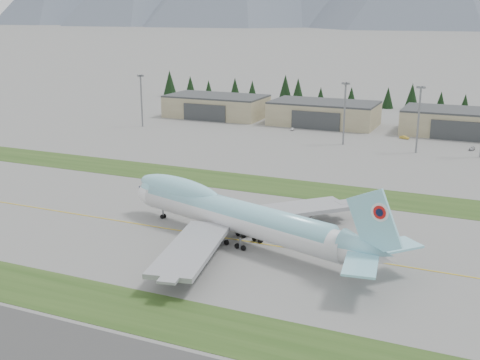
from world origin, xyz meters
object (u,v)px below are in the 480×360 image
at_px(service_vehicle_a, 292,130).
at_px(service_vehicle_c, 472,150).
at_px(hangar_left, 216,106).
at_px(hangar_center, 324,113).
at_px(boeing_747_freighter, 235,215).
at_px(hangar_right, 462,122).
at_px(service_vehicle_b, 404,139).

height_order(service_vehicle_a, service_vehicle_c, service_vehicle_c).
relative_size(service_vehicle_a, service_vehicle_c, 0.81).
relative_size(hangar_left, hangar_center, 1.00).
xyz_separation_m(boeing_747_freighter, hangar_center, (-22.57, 150.84, -0.99)).
xyz_separation_m(hangar_left, hangar_right, (115.00, 0.00, 0.00)).
distance_m(hangar_left, hangar_center, 55.00).
height_order(hangar_center, service_vehicle_a, hangar_center).
bearing_deg(service_vehicle_b, hangar_right, -27.13).
distance_m(boeing_747_freighter, hangar_center, 152.52).
distance_m(service_vehicle_a, service_vehicle_b, 48.35).
xyz_separation_m(hangar_center, service_vehicle_a, (-8.82, -18.56, -5.39)).
relative_size(hangar_right, service_vehicle_a, 14.11).
distance_m(hangar_center, service_vehicle_b, 43.82).
height_order(service_vehicle_a, service_vehicle_b, service_vehicle_b).
bearing_deg(service_vehicle_b, service_vehicle_c, -91.16).
bearing_deg(boeing_747_freighter, hangar_right, 93.32).
bearing_deg(service_vehicle_a, boeing_747_freighter, -87.84).
xyz_separation_m(hangar_left, service_vehicle_b, (94.53, -18.13, -5.39)).
relative_size(boeing_747_freighter, hangar_left, 1.52).
relative_size(hangar_right, service_vehicle_b, 11.91).
bearing_deg(hangar_left, service_vehicle_c, -13.54).
height_order(boeing_747_freighter, hangar_right, boeing_747_freighter).
height_order(hangar_right, service_vehicle_c, hangar_right).
relative_size(hangar_center, service_vehicle_b, 11.91).
bearing_deg(service_vehicle_a, service_vehicle_b, -10.68).
bearing_deg(boeing_747_freighter, hangar_left, 134.47).
distance_m(hangar_left, service_vehicle_c, 124.82).
xyz_separation_m(boeing_747_freighter, hangar_right, (37.43, 150.84, -0.99)).
relative_size(boeing_747_freighter, service_vehicle_a, 21.52).
relative_size(hangar_left, service_vehicle_b, 11.91).
xyz_separation_m(hangar_left, service_vehicle_c, (121.24, -29.19, -5.39)).
distance_m(boeing_747_freighter, hangar_right, 155.42).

